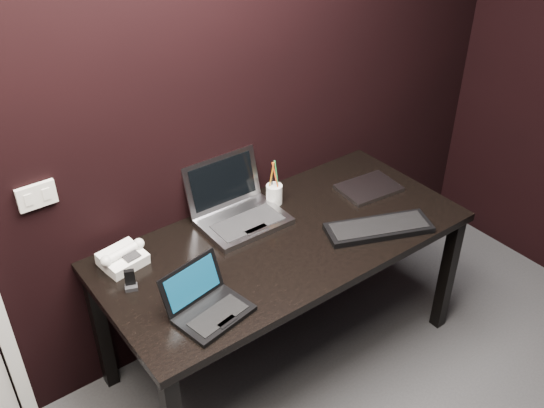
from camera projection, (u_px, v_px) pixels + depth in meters
wall_back at (172, 111)px, 2.56m from camera, size 4.00×0.00×4.00m
wall_switch at (37, 196)px, 2.34m from camera, size 0.15×0.02×0.10m
desk at (284, 251)px, 2.80m from camera, size 1.70×0.80×0.74m
netbook at (208, 305)px, 2.33m from camera, size 0.32×0.30×0.18m
silver_laptop at (238, 210)px, 2.84m from camera, size 0.40×0.36×0.27m
ext_keyboard at (379, 228)px, 2.79m from camera, size 0.52×0.34×0.03m
closed_laptop at (369, 188)px, 3.08m from camera, size 0.32×0.24×0.02m
desk_phone at (123, 258)px, 2.57m from camera, size 0.22×0.19×0.10m
mobile_phone at (130, 282)px, 2.45m from camera, size 0.06×0.06×0.09m
pen_cup at (274, 193)px, 2.96m from camera, size 0.10×0.10×0.23m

